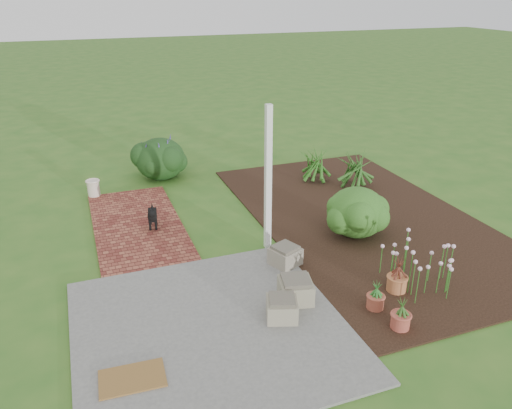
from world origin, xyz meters
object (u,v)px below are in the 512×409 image
object	(u,v)px
stone_trough_near	(282,309)
evergreen_shrub	(357,211)
cream_ceramic_urn	(93,188)
black_dog	(152,215)

from	to	relation	value
stone_trough_near	evergreen_shrub	world-z (taller)	evergreen_shrub
stone_trough_near	evergreen_shrub	size ratio (longest dim) A/B	0.38
stone_trough_near	cream_ceramic_urn	bearing A→B (deg)	111.21
cream_ceramic_urn	evergreen_shrub	xyz separation A→B (m)	(4.33, -3.51, 0.27)
black_dog	stone_trough_near	bearing A→B (deg)	-60.86
black_dog	evergreen_shrub	xyz separation A→B (m)	(3.41, -1.48, 0.18)
stone_trough_near	black_dog	distance (m)	3.55
stone_trough_near	cream_ceramic_urn	xyz separation A→B (m)	(-2.08, 5.37, 0.03)
black_dog	evergreen_shrub	size ratio (longest dim) A/B	0.48
stone_trough_near	black_dog	xyz separation A→B (m)	(-1.17, 3.35, 0.13)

